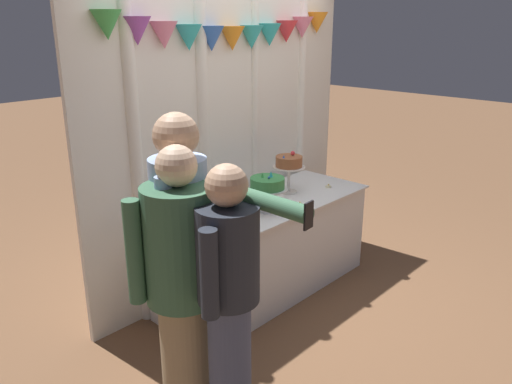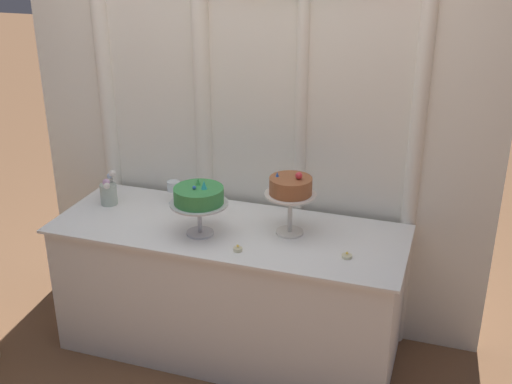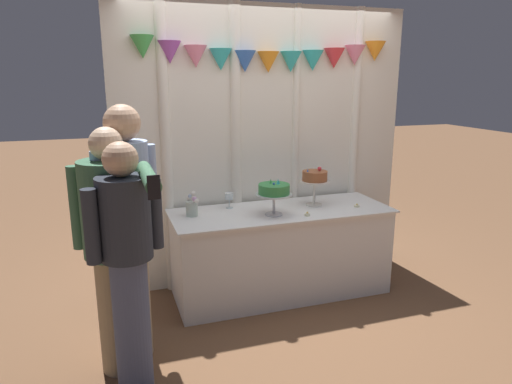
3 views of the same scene
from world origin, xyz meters
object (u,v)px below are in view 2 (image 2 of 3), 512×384
Objects in this scene: tealight_far_left at (238,249)px; tealight_near_left at (347,256)px; cake_table at (229,290)px; cake_display_nearright at (291,190)px; flower_vase at (109,191)px; cake_display_nearleft at (199,198)px; wine_glass at (173,187)px.

tealight_near_left is at bearing 11.21° from tealight_far_left.
cake_display_nearright is at bearing 8.21° from cake_table.
cake_display_nearright is 0.41m from tealight_far_left.
cake_table is 0.72m from cake_display_nearright.
flower_vase is at bearing 172.10° from tealight_near_left.
cake_table is 9.39× the size of flower_vase.
cake_table is at bearing -171.79° from cake_display_nearright.
cake_display_nearleft is 2.24× the size of wine_glass.
tealight_far_left is 0.55m from tealight_near_left.
cake_display_nearleft is 5.99× the size of tealight_near_left.
cake_table is 37.12× the size of tealight_near_left.
flower_vase is 3.95× the size of tealight_near_left.
tealight_far_left is (0.56, -0.43, -0.09)m from wine_glass.
tealight_far_left is (0.26, -0.12, -0.20)m from cake_display_nearleft.
cake_display_nearright reaches higher than cake_display_nearleft.
cake_table is at bearing 121.70° from tealight_far_left.
tealight_far_left is at bearing -168.79° from tealight_near_left.
cake_display_nearleft is (-0.11, -0.11, 0.60)m from cake_table.
cake_table is at bearing 169.76° from tealight_near_left.
flower_vase is (-0.77, 0.08, 0.47)m from cake_table.
cake_display_nearright is at bearing 19.67° from cake_display_nearleft.
wine_glass is 1.14m from tealight_near_left.
flower_vase is at bearing 174.17° from cake_table.
cake_display_nearleft is at bearing 179.28° from tealight_near_left.
wine_glass is (-0.75, 0.16, -0.15)m from cake_display_nearright.
cake_display_nearright is 1.73× the size of flower_vase.
cake_display_nearleft is at bearing -160.33° from cake_display_nearright.
cake_display_nearleft is 0.34m from tealight_far_left.
cake_table is 0.48m from tealight_far_left.
tealight_far_left reaches higher than cake_table.
flower_vase reaches higher than tealight_far_left.
tealight_near_left is at bearing -0.72° from cake_display_nearleft.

